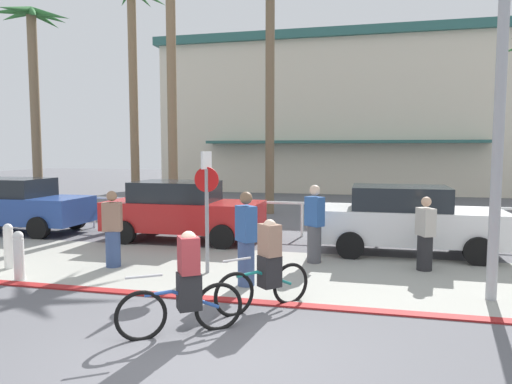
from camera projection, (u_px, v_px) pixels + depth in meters
The scene contains 22 objects.
ground_plane at pixel (308, 228), 15.65m from camera, with size 80.00×80.00×0.00m, color #5B5B60.
sidewalk_strip at pixel (274, 272), 10.03m from camera, with size 44.00×4.00×0.02m, color #9E9E93.
curb_paint at pixel (251, 302), 8.09m from camera, with size 44.00×0.24×0.03m, color maroon.
building_backdrop at pixel (346, 117), 31.69m from camera, with size 22.69×11.57×9.35m.
rail_fence at pixel (302, 209), 14.12m from camera, with size 18.59×0.08×1.04m.
stop_sign_bike_lane at pixel (207, 194), 9.82m from camera, with size 0.52×0.56×2.56m.
bollard_2 at pixel (9, 246), 10.31m from camera, with size 0.20×0.20×1.00m.
bollard_3 at pixel (19, 255), 9.38m from camera, with size 0.20×0.20×1.00m.
streetlight_curb at pixel (506, 44), 7.58m from camera, with size 0.24×2.54×7.50m.
palm_tree_0 at pixel (33, 61), 18.32m from camera, with size 3.05×3.43×8.04m.
palm_tree_1 at pixel (132, 44), 19.70m from camera, with size 2.86×3.69×9.41m.
palm_tree_2 at pixel (171, 34), 17.72m from camera, with size 2.87×3.10×9.87m.
palm_tree_3 at pixel (270, 44), 18.64m from camera, with size 3.53×3.24×9.23m.
car_blue_0 at pixel (17, 205), 14.88m from camera, with size 4.40×2.02×1.69m.
car_red_1 at pixel (182, 210), 13.49m from camera, with size 4.40×2.02×1.69m.
car_white_2 at pixel (407, 219), 11.76m from camera, with size 4.40×2.02×1.69m.
cyclist_blue_0 at pixel (186, 286), 6.68m from camera, with size 1.55×1.06×1.50m.
cyclist_teal_1 at pixel (267, 267), 7.76m from camera, with size 1.31×1.35×1.50m.
pedestrian_0 at pixel (246, 242), 8.97m from camera, with size 0.47×0.47×1.81m.
pedestrian_1 at pixel (113, 232), 10.42m from camera, with size 0.46×0.41×1.70m.
pedestrian_2 at pixel (314, 227), 10.80m from camera, with size 0.48×0.45×1.80m.
pedestrian_3 at pixel (425, 237), 10.12m from camera, with size 0.43×0.47×1.60m.
Camera 1 is at (1.91, -5.45, 2.61)m, focal length 33.36 mm.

